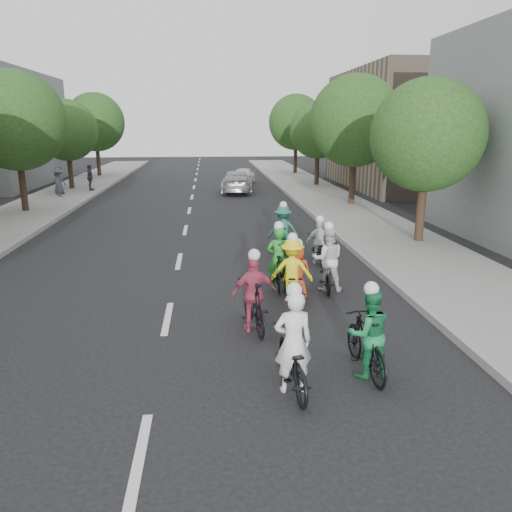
{
  "coord_description": "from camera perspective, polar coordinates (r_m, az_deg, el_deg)",
  "views": [
    {
      "loc": [
        1.01,
        -10.93,
        4.35
      ],
      "look_at": [
        2.22,
        1.67,
        1.0
      ],
      "focal_mm": 35.0,
      "sensor_mm": 36.0,
      "label": 1
    }
  ],
  "objects": [
    {
      "name": "cyclist_0",
      "position": [
        8.52,
        4.15,
        -11.21
      ],
      "size": [
        0.8,
        1.95,
        1.91
      ],
      "rotation": [
        0.0,
        0.0,
        3.21
      ],
      "color": "black",
      "rests_on": "ground"
    },
    {
      "name": "tree_l_3",
      "position": [
        27.52,
        -25.82,
        13.75
      ],
      "size": [
        4.8,
        4.8,
        6.93
      ],
      "color": "black",
      "rests_on": "ground"
    },
    {
      "name": "spectator_2",
      "position": [
        33.39,
        -21.61,
        8.07
      ],
      "size": [
        0.84,
        1.0,
        1.74
      ],
      "primitive_type": "imported",
      "rotation": [
        0.0,
        0.0,
        1.17
      ],
      "color": "#474953",
      "rests_on": "sidewalk_left"
    },
    {
      "name": "follow_car_lead",
      "position": [
        33.19,
        -2.22,
        8.5
      ],
      "size": [
        2.33,
        4.97,
        1.4
      ],
      "primitive_type": "imported",
      "rotation": [
        0.0,
        0.0,
        3.07
      ],
      "color": "#A2A3A7",
      "rests_on": "ground"
    },
    {
      "name": "curb_left",
      "position": [
        22.5,
        -23.68,
        2.65
      ],
      "size": [
        0.18,
        80.0,
        0.18
      ],
      "primitive_type": "cube",
      "color": "#999993",
      "rests_on": "ground"
    },
    {
      "name": "tree_r_2",
      "position": [
        36.38,
        7.1,
        14.1
      ],
      "size": [
        4.0,
        4.0,
        5.97
      ],
      "color": "black",
      "rests_on": "ground"
    },
    {
      "name": "curb_right",
      "position": [
        21.95,
        7.92,
        3.49
      ],
      "size": [
        0.18,
        80.0,
        0.18
      ],
      "primitive_type": "cube",
      "color": "#999993",
      "rests_on": "ground"
    },
    {
      "name": "bldg_se",
      "position": [
        38.01,
        18.27,
        13.57
      ],
      "size": [
        10.0,
        14.0,
        8.0
      ],
      "primitive_type": "cube",
      "color": "gray",
      "rests_on": "ground"
    },
    {
      "name": "ground",
      "position": [
        11.81,
        -10.08,
        -7.03
      ],
      "size": [
        120.0,
        120.0,
        0.0
      ],
      "primitive_type": "plane",
      "color": "black",
      "rests_on": "ground"
    },
    {
      "name": "tree_r_0",
      "position": [
        19.19,
        18.97,
        12.9
      ],
      "size": [
        4.0,
        4.0,
        5.97
      ],
      "color": "black",
      "rests_on": "ground"
    },
    {
      "name": "cyclist_2",
      "position": [
        12.63,
        4.08,
        -2.25
      ],
      "size": [
        1.14,
        1.79,
        1.77
      ],
      "rotation": [
        0.0,
        0.0,
        2.96
      ],
      "color": "black",
      "rests_on": "ground"
    },
    {
      "name": "spectator_0",
      "position": [
        32.33,
        -21.58,
        7.83
      ],
      "size": [
        0.84,
        1.19,
        1.68
      ],
      "primitive_type": "imported",
      "rotation": [
        0.0,
        0.0,
        1.78
      ],
      "color": "#51525F",
      "rests_on": "sidewalk_left"
    },
    {
      "name": "cyclist_8",
      "position": [
        16.12,
        7.17,
        1.04
      ],
      "size": [
        0.84,
        1.71,
        1.58
      ],
      "rotation": [
        0.0,
        0.0,
        3.12
      ],
      "color": "black",
      "rests_on": "ground"
    },
    {
      "name": "cyclist_4",
      "position": [
        12.78,
        4.65,
        -2.52
      ],
      "size": [
        0.71,
        1.61,
        1.6
      ],
      "rotation": [
        0.0,
        0.0,
        3.15
      ],
      "color": "black",
      "rests_on": "ground"
    },
    {
      "name": "tree_r_3",
      "position": [
        45.21,
        4.6,
        14.98
      ],
      "size": [
        4.8,
        4.8,
        6.93
      ],
      "color": "black",
      "rests_on": "ground"
    },
    {
      "name": "follow_car_trail",
      "position": [
        37.96,
        -1.41,
        9.19
      ],
      "size": [
        2.13,
        3.9,
        1.26
      ],
      "primitive_type": "imported",
      "rotation": [
        0.0,
        0.0,
        2.96
      ],
      "color": "silver",
      "rests_on": "ground"
    },
    {
      "name": "cyclist_7",
      "position": [
        17.23,
        3.08,
        2.61
      ],
      "size": [
        1.13,
        1.61,
        1.83
      ],
      "rotation": [
        0.0,
        0.0,
        3.21
      ],
      "color": "black",
      "rests_on": "ground"
    },
    {
      "name": "cyclist_5",
      "position": [
        13.47,
        2.53,
        -1.13
      ],
      "size": [
        0.66,
        1.69,
        1.89
      ],
      "rotation": [
        0.0,
        0.0,
        3.07
      ],
      "color": "black",
      "rests_on": "ground"
    },
    {
      "name": "cyclist_3",
      "position": [
        10.8,
        -0.23,
        -5.04
      ],
      "size": [
        1.03,
        1.94,
        1.83
      ],
      "rotation": [
        0.0,
        0.0,
        3.28
      ],
      "color": "black",
      "rests_on": "ground"
    },
    {
      "name": "sidewalk_right",
      "position": [
        22.48,
        12.77,
        3.49
      ],
      "size": [
        4.0,
        80.0,
        0.15
      ],
      "primitive_type": "cube",
      "color": "gray",
      "rests_on": "ground"
    },
    {
      "name": "cyclist_1",
      "position": [
        9.14,
        12.59,
        -9.29
      ],
      "size": [
        0.82,
        1.87,
        1.76
      ],
      "rotation": [
        0.0,
        0.0,
        3.21
      ],
      "color": "black",
      "rests_on": "ground"
    },
    {
      "name": "tree_l_4",
      "position": [
        36.13,
        -20.83,
        13.28
      ],
      "size": [
        4.0,
        4.0,
        5.97
      ],
      "color": "black",
      "rests_on": "ground"
    },
    {
      "name": "cyclist_6",
      "position": [
        13.53,
        8.11,
        -1.1
      ],
      "size": [
        0.93,
        1.84,
        1.89
      ],
      "rotation": [
        0.0,
        0.0,
        3.0
      ],
      "color": "black",
      "rests_on": "ground"
    },
    {
      "name": "tree_l_5",
      "position": [
        44.89,
        -17.89,
        14.34
      ],
      "size": [
        4.8,
        4.8,
        6.93
      ],
      "color": "black",
      "rests_on": "ground"
    },
    {
      "name": "tree_r_1",
      "position": [
        27.65,
        11.27,
        14.89
      ],
      "size": [
        4.8,
        4.8,
        6.93
      ],
      "color": "black",
      "rests_on": "ground"
    },
    {
      "name": "spectator_1",
      "position": [
        34.65,
        -18.44,
        8.5
      ],
      "size": [
        0.45,
        1.0,
        1.68
      ],
      "primitive_type": "imported",
      "rotation": [
        0.0,
        0.0,
        1.61
      ],
      "color": "#484753",
      "rests_on": "sidewalk_left"
    }
  ]
}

